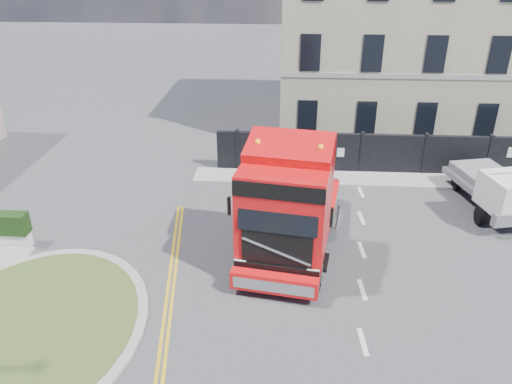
{
  "coord_description": "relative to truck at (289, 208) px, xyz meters",
  "views": [
    {
      "loc": [
        0.31,
        -13.7,
        10.06
      ],
      "look_at": [
        -0.72,
        2.92,
        1.8
      ],
      "focal_mm": 35.0,
      "sensor_mm": 36.0,
      "label": 1
    }
  ],
  "objects": [
    {
      "name": "flatbed_pickup",
      "position": [
        8.67,
        3.42,
        -0.87
      ],
      "size": [
        3.08,
        5.38,
        2.09
      ],
      "rotation": [
        0.0,
        0.0,
        0.23
      ],
      "color": "slate",
      "rests_on": "ground"
    },
    {
      "name": "truck",
      "position": [
        0.0,
        0.0,
        0.0
      ],
      "size": [
        3.94,
        7.77,
        4.45
      ],
      "rotation": [
        0.0,
        0.0,
        -0.17
      ],
      "color": "black",
      "rests_on": "ground"
    },
    {
      "name": "georgian_building",
      "position": [
        5.5,
        15.1,
        3.78
      ],
      "size": [
        12.3,
        10.3,
        12.8
      ],
      "color": "#AFA08B",
      "rests_on": "ground"
    },
    {
      "name": "ground",
      "position": [
        -0.5,
        -1.4,
        -1.99
      ],
      "size": [
        120.0,
        120.0,
        0.0
      ],
      "primitive_type": "plane",
      "color": "#424244",
      "rests_on": "ground"
    },
    {
      "name": "hoarding_fence",
      "position": [
        6.05,
        7.6,
        -0.99
      ],
      "size": [
        18.8,
        0.25,
        2.0
      ],
      "color": "black",
      "rests_on": "ground"
    },
    {
      "name": "traffic_island",
      "position": [
        -7.5,
        -4.4,
        -1.91
      ],
      "size": [
        6.8,
        6.8,
        0.17
      ],
      "color": "#989892",
      "rests_on": "ground"
    },
    {
      "name": "pavement_far",
      "position": [
        5.5,
        6.7,
        -1.93
      ],
      "size": [
        20.0,
        1.6,
        0.12
      ],
      "primitive_type": "cube",
      "color": "#989892",
      "rests_on": "ground"
    }
  ]
}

